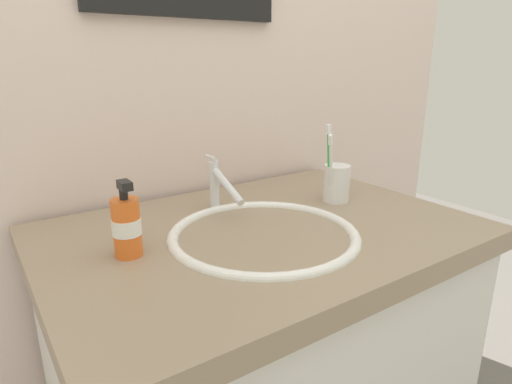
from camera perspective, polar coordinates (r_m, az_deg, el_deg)
name	(u,v)px	position (r m, az deg, el deg)	size (l,w,h in m)	color
tiled_wall_back	(184,73)	(1.23, -9.45, 15.20)	(2.15, 0.04, 2.40)	beige
sink_basin	(264,250)	(0.95, 1.03, -7.69)	(0.41, 0.41, 0.11)	white
faucet	(219,184)	(1.07, -4.92, 1.00)	(0.02, 0.17, 0.13)	silver
toothbrush_cup	(337,183)	(1.16, 10.58, 1.14)	(0.07, 0.07, 0.10)	white
toothbrush_green	(329,158)	(1.13, 9.58, 4.40)	(0.03, 0.01, 0.20)	green
toothbrush_white	(331,165)	(1.11, 9.85, 3.58)	(0.05, 0.03, 0.18)	white
soap_dispenser	(127,226)	(0.86, -16.70, -4.31)	(0.06, 0.06, 0.15)	orange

